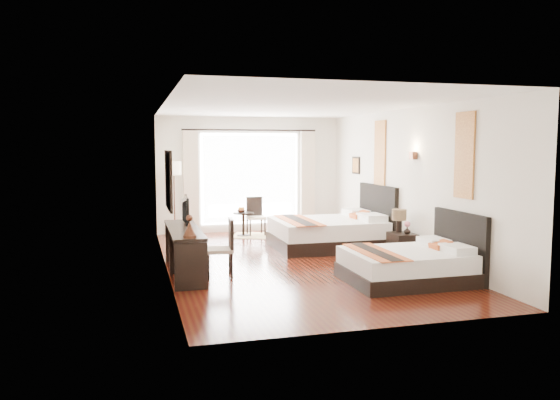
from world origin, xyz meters
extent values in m
cube|color=#3C100A|center=(0.00, 0.00, -0.01)|extent=(4.50, 7.50, 0.01)
cube|color=white|center=(0.00, 0.00, 2.79)|extent=(4.50, 7.50, 0.02)
cube|color=silver|center=(2.25, 0.00, 1.40)|extent=(0.01, 7.50, 2.80)
cube|color=silver|center=(-2.25, 0.00, 1.40)|extent=(0.01, 7.50, 2.80)
cube|color=silver|center=(0.00, 3.75, 1.40)|extent=(4.50, 0.01, 2.80)
cube|color=silver|center=(0.00, -3.75, 1.40)|extent=(4.50, 0.01, 2.80)
cube|color=white|center=(0.00, 3.73, 1.30)|extent=(2.40, 0.02, 2.20)
cube|color=white|center=(0.00, 3.67, 1.30)|extent=(2.30, 0.02, 2.10)
cube|color=beige|center=(-1.45, 3.63, 1.28)|extent=(0.35, 0.14, 2.35)
cube|color=beige|center=(1.45, 3.63, 1.28)|extent=(0.35, 0.14, 2.35)
cube|color=maroon|center=(2.23, -1.86, 1.95)|extent=(0.03, 0.50, 1.35)
cube|color=maroon|center=(2.23, 1.15, 1.95)|extent=(0.03, 0.50, 1.35)
cube|color=#402316|center=(2.19, -0.32, 1.92)|extent=(0.10, 0.14, 0.14)
cube|color=black|center=(-2.22, -0.42, 1.55)|extent=(0.04, 1.25, 0.95)
cube|color=white|center=(-2.19, -0.42, 1.55)|extent=(0.01, 1.12, 0.82)
cube|color=black|center=(1.25, -1.86, 0.11)|extent=(1.81, 1.42, 0.22)
cube|color=white|center=(1.25, -1.86, 0.35)|extent=(1.75, 1.38, 0.27)
cube|color=black|center=(2.20, -1.86, 0.53)|extent=(0.08, 1.42, 1.06)
cube|color=#AD371C|center=(0.74, -1.86, 0.49)|extent=(0.49, 1.48, 0.02)
cube|color=black|center=(1.07, 1.15, 0.13)|extent=(2.19, 1.71, 0.27)
cube|color=white|center=(1.07, 1.15, 0.43)|extent=(2.13, 1.67, 0.32)
cube|color=black|center=(2.20, 1.15, 0.64)|extent=(0.08, 1.71, 1.28)
cube|color=#AD371C|center=(0.45, 1.15, 0.59)|extent=(0.59, 1.77, 0.02)
cube|color=black|center=(2.01, -0.32, 0.25)|extent=(0.41, 0.51, 0.49)
cylinder|color=black|center=(1.99, -0.23, 0.61)|extent=(0.11, 0.11, 0.22)
cylinder|color=#463521|center=(1.99, -0.23, 0.82)|extent=(0.27, 0.27, 0.20)
imported|color=black|center=(2.03, -0.45, 0.57)|extent=(0.16, 0.16, 0.13)
cube|color=black|center=(-1.99, -0.42, 0.38)|extent=(0.50, 2.20, 0.76)
imported|color=black|center=(-1.97, 0.13, 0.99)|extent=(0.15, 0.83, 0.48)
cube|color=beige|center=(-1.47, -0.79, 0.44)|extent=(0.47, 0.47, 0.06)
cube|color=black|center=(-1.28, -0.81, 0.70)|extent=(0.08, 0.41, 0.49)
cylinder|color=black|center=(-1.86, 3.42, 0.02)|extent=(0.26, 0.26, 0.03)
cylinder|color=#402316|center=(-1.86, 3.42, 0.77)|extent=(0.03, 0.03, 1.48)
cylinder|color=#FFEFC7|center=(-1.86, 3.42, 1.59)|extent=(0.35, 0.35, 0.31)
cylinder|color=black|center=(-0.31, 3.06, 0.28)|extent=(0.48, 0.48, 0.56)
imported|color=#412717|center=(-0.34, 3.10, 0.59)|extent=(0.28, 0.28, 0.06)
cube|color=beige|center=(0.01, 3.13, 0.41)|extent=(0.41, 0.41, 0.06)
cube|color=black|center=(0.01, 3.31, 0.66)|extent=(0.39, 0.05, 0.46)
cube|color=tan|center=(0.15, 2.94, 0.01)|extent=(1.63, 1.36, 0.01)
camera|label=1|loc=(-2.78, -9.34, 2.09)|focal=35.00mm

